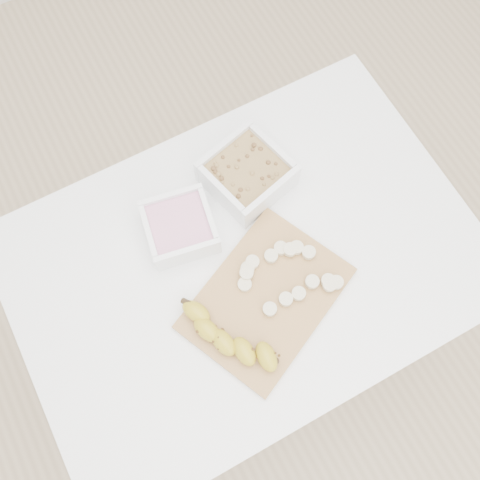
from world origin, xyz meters
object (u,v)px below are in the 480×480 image
bowl_yogurt (180,227)px  bowl_granola (247,174)px  table (246,273)px  cutting_board (266,298)px  banana (231,338)px

bowl_yogurt → bowl_granola: bearing=12.3°
table → bowl_yogurt: bowl_yogurt is taller
cutting_board → table: bearing=87.4°
table → bowl_granola: 0.23m
bowl_yogurt → cutting_board: (0.09, -0.22, -0.03)m
banana → cutting_board: bearing=4.4°
bowl_yogurt → banana: (-0.01, -0.26, -0.00)m
table → cutting_board: size_ratio=3.00×
cutting_board → banana: size_ratio=1.52×
table → banana: 0.22m
table → bowl_granola: bearing=61.3°
bowl_granola → cutting_board: 0.28m
bowl_granola → cutting_board: bowl_granola is taller
bowl_yogurt → bowl_granola: size_ratio=0.82×
bowl_yogurt → bowl_granola: bowl_granola is taller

